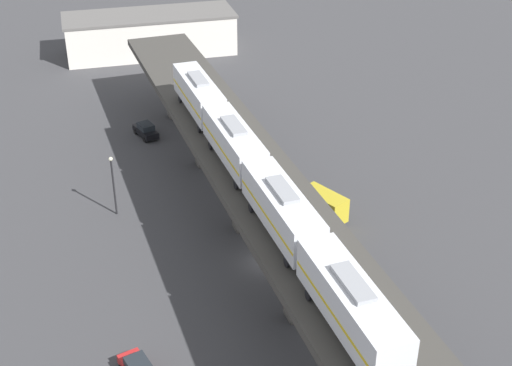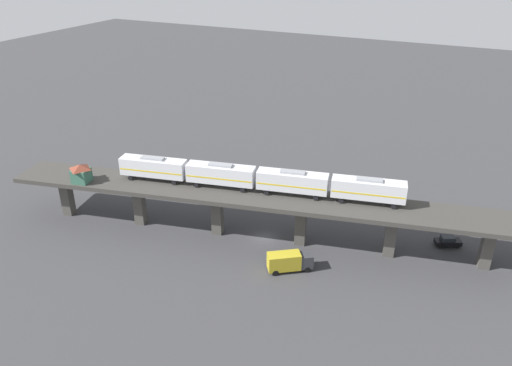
% 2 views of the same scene
% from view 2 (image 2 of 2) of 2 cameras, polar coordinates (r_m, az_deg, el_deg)
% --- Properties ---
extents(ground_plane, '(400.00, 400.00, 0.00)m').
position_cam_2_polar(ground_plane, '(89.24, 0.88, -6.35)').
color(ground_plane, '#38383A').
extents(elevated_viaduct, '(27.61, 91.70, 8.63)m').
position_cam_2_polar(elevated_viaduct, '(85.53, 0.79, -2.16)').
color(elevated_viaduct, '#393733').
rests_on(elevated_viaduct, ground).
extents(subway_train, '(13.24, 49.27, 4.45)m').
position_cam_2_polar(subway_train, '(85.32, 0.00, 0.63)').
color(subway_train, silver).
rests_on(subway_train, elevated_viaduct).
extents(signal_hut, '(3.83, 3.83, 3.40)m').
position_cam_2_polar(signal_hut, '(94.17, -19.38, 1.11)').
color(signal_hut, '#33604C').
rests_on(signal_hut, elevated_viaduct).
extents(street_car_red, '(3.46, 4.75, 1.89)m').
position_cam_2_polar(street_car_red, '(103.47, -3.50, -0.89)').
color(street_car_red, '#AD1E1E').
rests_on(street_car_red, ground).
extents(street_car_black, '(3.55, 4.74, 1.89)m').
position_cam_2_polar(street_car_black, '(92.91, 21.08, -6.21)').
color(street_car_black, black).
rests_on(street_car_black, ground).
extents(delivery_truck, '(5.96, 7.20, 3.20)m').
position_cam_2_polar(delivery_truck, '(80.58, 3.82, -8.90)').
color(delivery_truck, '#333338').
rests_on(delivery_truck, ground).
extents(street_lamp, '(0.44, 0.44, 6.94)m').
position_cam_2_polar(street_lamp, '(96.14, 10.45, -1.43)').
color(street_lamp, black).
rests_on(street_lamp, ground).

